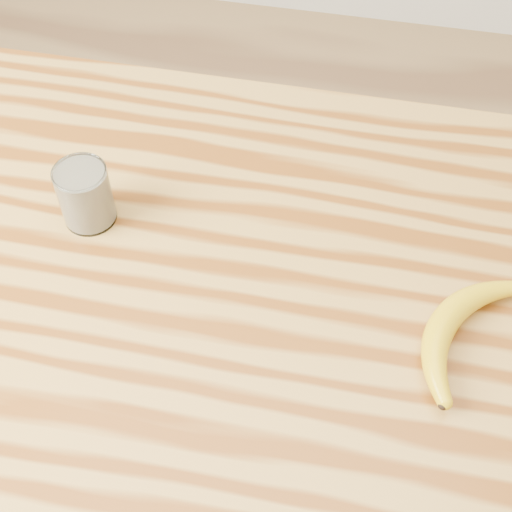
# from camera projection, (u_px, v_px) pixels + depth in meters

# --- Properties ---
(table) EXTENTS (1.20, 0.80, 0.90)m
(table) POSITION_uv_depth(u_px,v_px,m) (204.00, 312.00, 1.10)
(table) COLOR #AB7B36
(table) RESTS_ON ground
(smoothie_glass) EXTENTS (0.08, 0.08, 0.09)m
(smoothie_glass) POSITION_uv_depth(u_px,v_px,m) (85.00, 195.00, 1.00)
(smoothie_glass) COLOR white
(smoothie_glass) RESTS_ON table
(banana) EXTENTS (0.23, 0.33, 0.04)m
(banana) POSITION_uv_depth(u_px,v_px,m) (445.00, 320.00, 0.91)
(banana) COLOR gold
(banana) RESTS_ON table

